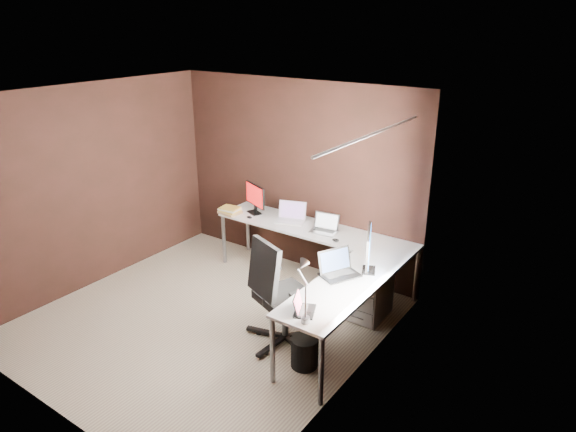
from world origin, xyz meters
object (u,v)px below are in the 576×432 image
object	(u,v)px
drawer_pedestal	(368,291)
laptop_black_small	(302,308)
monitor_left	(255,197)
wastebasket	(305,352)
laptop_silver	(325,228)
laptop_white	(291,217)
desk_lamp	(304,282)
laptop_black_big	(338,269)
book_stack	(230,210)
monitor_right	(368,248)
office_chair	(282,313)

from	to	relation	value
drawer_pedestal	laptop_black_small	size ratio (longest dim) A/B	1.98
monitor_left	wastebasket	world-z (taller)	monitor_left
laptop_silver	laptop_black_small	world-z (taller)	laptop_silver
laptop_white	desk_lamp	size ratio (longest dim) A/B	0.77
monitor_left	laptop_black_big	distance (m)	2.02
laptop_white	laptop_black_small	bearing A→B (deg)	-71.68
monitor_left	laptop_silver	world-z (taller)	monitor_left
laptop_black_small	book_stack	xyz separation A→B (m)	(-2.16, 1.52, 0.00)
monitor_left	monitor_right	size ratio (longest dim) A/B	0.85
book_stack	office_chair	world-z (taller)	office_chair
laptop_white	laptop_black_big	world-z (taller)	laptop_black_big
laptop_black_small	wastebasket	distance (m)	0.65
laptop_black_big	wastebasket	xyz separation A→B (m)	(0.01, -0.63, -0.63)
wastebasket	desk_lamp	bearing A→B (deg)	-60.81
laptop_black_small	wastebasket	world-z (taller)	laptop_black_small
monitor_left	desk_lamp	xyz separation A→B (m)	(1.94, -1.79, 0.12)
monitor_left	laptop_white	bearing A→B (deg)	27.72
laptop_white	office_chair	bearing A→B (deg)	-77.70
drawer_pedestal	desk_lamp	bearing A→B (deg)	-87.66
laptop_white	desk_lamp	distance (m)	2.32
desk_lamp	laptop_black_small	bearing A→B (deg)	149.36
desk_lamp	wastebasket	bearing A→B (deg)	139.37
drawer_pedestal	laptop_black_small	xyz separation A→B (m)	(0.00, -1.37, 0.47)
wastebasket	laptop_white	bearing A→B (deg)	128.26
laptop_black_big	laptop_black_small	size ratio (longest dim) A/B	1.53
desk_lamp	wastebasket	xyz separation A→B (m)	(-0.14, 0.25, -0.92)
laptop_silver	desk_lamp	distance (m)	1.99
monitor_left	laptop_white	size ratio (longest dim) A/B	1.02
monitor_left	desk_lamp	bearing A→B (deg)	-19.28
laptop_silver	desk_lamp	world-z (taller)	desk_lamp
laptop_white	book_stack	xyz separation A→B (m)	(-0.83, -0.25, -0.01)
desk_lamp	office_chair	bearing A→B (deg)	161.23
laptop_black_big	wastebasket	bearing A→B (deg)	-152.37
monitor_right	book_stack	bearing A→B (deg)	54.10
laptop_black_big	office_chair	world-z (taller)	office_chair
drawer_pedestal	laptop_black_big	bearing A→B (deg)	-99.45
laptop_white	desk_lamp	world-z (taller)	desk_lamp
laptop_silver	monitor_right	bearing A→B (deg)	-43.10
wastebasket	office_chair	bearing A→B (deg)	154.26
laptop_silver	office_chair	distance (m)	1.43
drawer_pedestal	monitor_right	bearing A→B (deg)	-69.05
monitor_right	office_chair	distance (m)	1.12
drawer_pedestal	laptop_black_big	size ratio (longest dim) A/B	1.29
laptop_black_big	desk_lamp	distance (m)	0.94
monitor_right	laptop_black_big	size ratio (longest dim) A/B	1.10
laptop_white	wastebasket	bearing A→B (deg)	-70.48
wastebasket	book_stack	bearing A→B (deg)	147.24
laptop_black_small	book_stack	world-z (taller)	laptop_black_small
laptop_black_big	office_chair	xyz separation A→B (m)	(-0.40, -0.43, -0.44)
book_stack	office_chair	distance (m)	2.06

